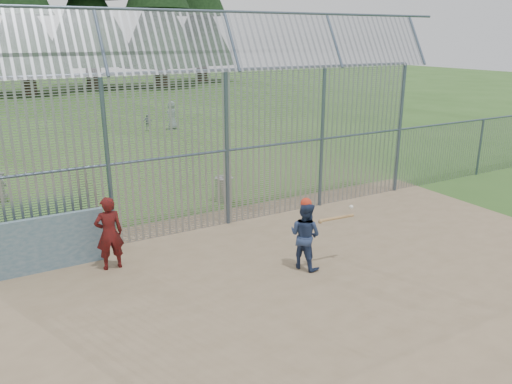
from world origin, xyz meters
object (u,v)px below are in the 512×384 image
dugout_wall (44,244)px  onlooker (109,233)px  batter (305,235)px  trash_can (224,189)px

dugout_wall → onlooker: 1.37m
dugout_wall → batter: bearing=-27.9°
dugout_wall → trash_can: bearing=24.0°
dugout_wall → onlooker: bearing=-24.8°
dugout_wall → trash_can: dugout_wall is taller
batter → onlooker: (-3.62, 2.00, 0.07)m
batter → onlooker: onlooker is taller
batter → onlooker: bearing=38.0°
onlooker → trash_can: onlooker is taller
dugout_wall → onlooker: size_ratio=1.56×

